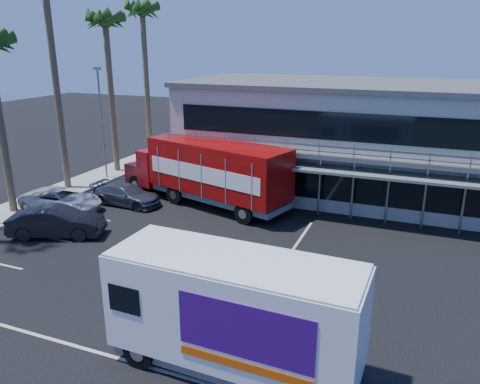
% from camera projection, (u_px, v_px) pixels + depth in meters
% --- Properties ---
extents(ground, '(120.00, 120.00, 0.00)m').
position_uv_depth(ground, '(222.00, 280.00, 20.05)').
color(ground, black).
rests_on(ground, ground).
extents(building, '(22.40, 12.00, 7.30)m').
position_uv_depth(building, '(353.00, 138.00, 31.08)').
color(building, '#A5A99B').
rests_on(building, ground).
extents(curb_strip, '(3.00, 32.00, 0.16)m').
position_uv_depth(curb_strip, '(50.00, 197.00, 30.61)').
color(curb_strip, '#A5A399').
rests_on(curb_strip, ground).
extents(palm_e, '(2.80, 2.80, 12.25)m').
position_uv_depth(palm_e, '(106.00, 30.00, 33.48)').
color(palm_e, brown).
rests_on(palm_e, ground).
extents(palm_f, '(2.80, 2.80, 13.25)m').
position_uv_depth(palm_f, '(143.00, 20.00, 38.21)').
color(palm_f, brown).
rests_on(palm_f, ground).
extents(light_pole_far, '(0.50, 0.25, 8.09)m').
position_uv_depth(light_pole_far, '(102.00, 119.00, 33.39)').
color(light_pole_far, gray).
rests_on(light_pole_far, ground).
extents(red_truck, '(12.23, 6.03, 4.02)m').
position_uv_depth(red_truck, '(208.00, 170.00, 28.78)').
color(red_truck, maroon).
rests_on(red_truck, ground).
extents(white_van, '(7.76, 2.87, 3.75)m').
position_uv_depth(white_van, '(234.00, 312.00, 14.09)').
color(white_van, white).
rests_on(white_van, ground).
extents(parked_car_b, '(5.09, 3.37, 1.59)m').
position_uv_depth(parked_car_b, '(57.00, 222.00, 24.37)').
color(parked_car_b, black).
rests_on(parked_car_b, ground).
extents(parked_car_c, '(5.08, 2.56, 1.38)m').
position_uv_depth(parked_car_c, '(61.00, 200.00, 28.13)').
color(parked_car_c, silver).
rests_on(parked_car_c, ground).
extents(parked_car_d, '(4.60, 2.06, 1.31)m').
position_uv_depth(parked_car_d, '(126.00, 195.00, 29.17)').
color(parked_car_d, '#313542').
rests_on(parked_car_d, ground).
extents(parked_car_e, '(4.49, 2.96, 1.42)m').
position_uv_depth(parked_car_e, '(160.00, 177.00, 32.72)').
color(parked_car_e, gray).
rests_on(parked_car_e, ground).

